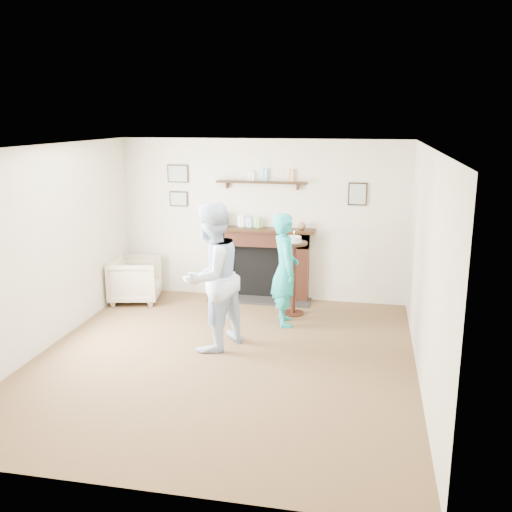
# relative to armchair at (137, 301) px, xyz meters

# --- Properties ---
(ground) EXTENTS (5.00, 5.00, 0.00)m
(ground) POSITION_rel_armchair_xyz_m (1.90, -1.90, 0.00)
(ground) COLOR brown
(ground) RESTS_ON ground
(room_shell) EXTENTS (4.54, 5.02, 2.52)m
(room_shell) POSITION_rel_armchair_xyz_m (1.90, -1.21, 1.62)
(room_shell) COLOR beige
(room_shell) RESTS_ON ground
(armchair) EXTENTS (0.89, 0.88, 0.69)m
(armchair) POSITION_rel_armchair_xyz_m (0.00, 0.00, 0.00)
(armchair) COLOR tan
(armchair) RESTS_ON ground
(man) EXTENTS (1.00, 1.10, 1.84)m
(man) POSITION_rel_armchair_xyz_m (1.67, -1.56, 0.00)
(man) COLOR silver
(man) RESTS_ON ground
(woman) EXTENTS (0.53, 0.66, 1.57)m
(woman) POSITION_rel_armchair_xyz_m (2.43, -0.54, 0.00)
(woman) COLOR teal
(woman) RESTS_ON ground
(pedestal_table) EXTENTS (0.39, 0.39, 1.24)m
(pedestal_table) POSITION_rel_armchair_xyz_m (2.50, -0.12, 0.76)
(pedestal_table) COLOR black
(pedestal_table) RESTS_ON ground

